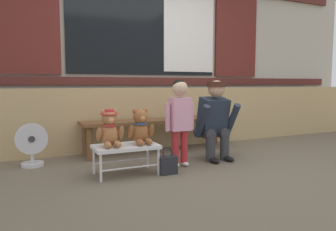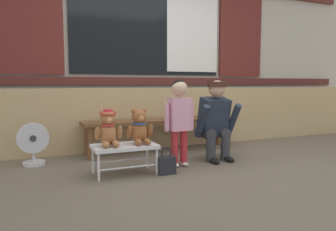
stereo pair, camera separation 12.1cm
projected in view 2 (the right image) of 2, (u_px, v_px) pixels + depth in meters
ground_plane at (208, 170)px, 3.40m from camera, size 60.00×60.00×0.00m
brick_low_wall at (159, 117)px, 4.67m from camera, size 8.19×0.25×0.85m
shop_facade at (147, 33)px, 5.02m from camera, size 8.35×0.26×3.39m
wooden_bench_long at (162, 124)px, 4.30m from camera, size 2.10×0.40×0.44m
small_display_bench at (125, 148)px, 3.21m from camera, size 0.64×0.36×0.30m
teddy_bear_with_hat at (108, 129)px, 3.13m from camera, size 0.28×0.27×0.36m
teddy_bear_plain at (140, 128)px, 3.26m from camera, size 0.28×0.26×0.36m
child_standing at (179, 113)px, 3.49m from camera, size 0.35×0.18×0.96m
adult_crouching at (215, 120)px, 3.82m from camera, size 0.50×0.49×0.95m
handbag_on_ground at (166, 165)px, 3.24m from camera, size 0.18×0.11×0.27m
floor_fan at (33, 144)px, 3.56m from camera, size 0.34×0.24×0.48m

